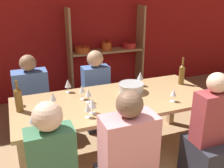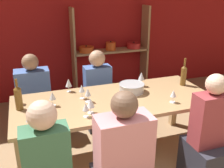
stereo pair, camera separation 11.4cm
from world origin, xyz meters
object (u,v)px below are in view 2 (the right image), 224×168
(dining_table, at_px, (115,106))
(wine_glass_empty_d, at_px, (52,96))
(wine_bottle_green, at_px, (18,97))
(person_far_a, at_px, (98,98))
(wine_glass_red_a, at_px, (86,107))
(wine_glass_empty_c, at_px, (88,92))
(wine_glass_white_c, at_px, (173,94))
(wine_glass_red_b, at_px, (91,103))
(wine_glass_red_c, at_px, (42,111))
(shelf_unit, at_px, (110,62))
(wine_bottle_dark, at_px, (184,75))
(wine_glass_empty_a, at_px, (82,89))
(person_near_a, at_px, (207,147))
(person_far_b, at_px, (35,105))
(wine_glass_empty_b, at_px, (69,83))
(mixing_bowl, at_px, (132,87))
(wine_glass_white_a, at_px, (17,94))
(wine_glass_red_d, at_px, (30,117))
(wine_glass_white_b, at_px, (141,76))

(dining_table, bearing_deg, wine_glass_empty_d, 175.23)
(wine_bottle_green, distance_m, person_far_a, 1.31)
(dining_table, height_order, person_far_a, person_far_a)
(wine_glass_red_a, distance_m, wine_glass_empty_c, 0.35)
(wine_bottle_green, distance_m, wine_glass_white_c, 1.65)
(wine_glass_red_b, height_order, wine_glass_red_c, wine_glass_red_b)
(shelf_unit, distance_m, wine_glass_white_c, 2.17)
(wine_bottle_dark, height_order, wine_glass_red_c, wine_bottle_dark)
(dining_table, xyz_separation_m, wine_glass_empty_a, (-0.35, 0.14, 0.20))
(wine_glass_empty_c, xyz_separation_m, person_near_a, (1.00, -0.82, -0.40))
(wine_glass_empty_a, bearing_deg, person_far_b, 124.94)
(wine_bottle_green, height_order, wine_glass_red_b, wine_bottle_green)
(dining_table, bearing_deg, wine_glass_white_c, -26.49)
(dining_table, distance_m, person_near_a, 1.07)
(wine_glass_empty_b, bearing_deg, mixing_bowl, -19.72)
(mixing_bowl, bearing_deg, person_far_a, 112.70)
(wine_bottle_dark, xyz_separation_m, person_far_b, (-1.84, 0.74, -0.47))
(wine_glass_empty_b, distance_m, wine_glass_white_c, 1.24)
(wine_bottle_green, distance_m, wine_glass_empty_b, 0.66)
(wine_glass_red_a, bearing_deg, person_far_a, 68.22)
(wine_glass_red_a, bearing_deg, dining_table, 36.31)
(wine_glass_empty_b, relative_size, wine_glass_empty_d, 1.04)
(mixing_bowl, height_order, wine_glass_white_c, wine_glass_white_c)
(dining_table, distance_m, wine_glass_empty_c, 0.37)
(person_near_a, bearing_deg, wine_glass_white_a, 149.58)
(wine_glass_red_a, relative_size, person_near_a, 0.12)
(wine_glass_white_a, height_order, person_far_b, person_far_b)
(wine_glass_red_c, relative_size, wine_glass_white_c, 0.97)
(wine_glass_red_c, xyz_separation_m, wine_glass_red_d, (-0.11, -0.15, 0.03))
(shelf_unit, height_order, wine_glass_empty_d, shelf_unit)
(wine_glass_white_a, distance_m, wine_glass_white_c, 1.70)
(shelf_unit, xyz_separation_m, person_near_a, (0.12, -2.66, -0.16))
(dining_table, height_order, wine_glass_white_c, wine_glass_white_c)
(wine_glass_red_a, distance_m, person_far_b, 1.33)
(shelf_unit, xyz_separation_m, dining_table, (-0.57, -1.87, 0.04))
(person_near_a, bearing_deg, wine_glass_red_a, 156.13)
(dining_table, relative_size, wine_bottle_green, 6.75)
(wine_glass_red_b, height_order, person_near_a, person_near_a)
(wine_glass_red_c, height_order, wine_glass_empty_b, wine_glass_empty_b)
(wine_glass_empty_a, distance_m, wine_glass_empty_d, 0.35)
(wine_glass_white_b, distance_m, wine_glass_empty_b, 0.92)
(dining_table, xyz_separation_m, wine_glass_white_c, (0.58, -0.29, 0.18))
(wine_glass_red_c, bearing_deg, wine_bottle_green, 121.79)
(wine_glass_red_d, bearing_deg, person_near_a, -13.78)
(wine_bottle_dark, relative_size, wine_glass_red_a, 2.42)
(shelf_unit, bearing_deg, wine_glass_white_a, -134.37)
(wine_glass_empty_a, bearing_deg, person_near_a, -42.02)
(wine_glass_red_a, height_order, wine_glass_red_b, wine_glass_red_b)
(wine_glass_red_b, bearing_deg, wine_glass_empty_d, 138.95)
(shelf_unit, bearing_deg, dining_table, -106.87)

